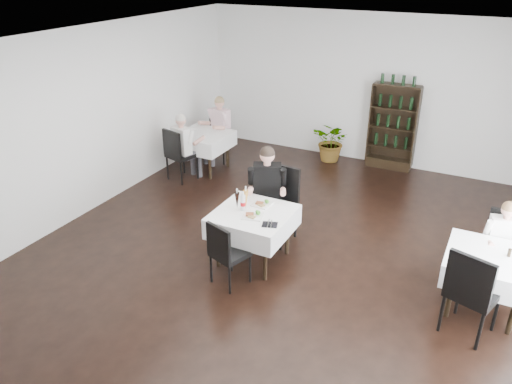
# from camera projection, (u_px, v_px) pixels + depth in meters

# --- Properties ---
(room_shell) EXTENTS (9.00, 9.00, 9.00)m
(room_shell) POSITION_uv_depth(u_px,v_px,m) (274.00, 167.00, 6.41)
(room_shell) COLOR black
(room_shell) RESTS_ON ground
(wine_shelf) EXTENTS (0.90, 0.28, 1.75)m
(wine_shelf) POSITION_uv_depth(u_px,v_px,m) (393.00, 128.00, 9.92)
(wine_shelf) COLOR black
(wine_shelf) RESTS_ON ground
(main_table) EXTENTS (1.03, 1.03, 0.77)m
(main_table) POSITION_uv_depth(u_px,v_px,m) (253.00, 222.00, 6.92)
(main_table) COLOR black
(main_table) RESTS_ON ground
(left_table) EXTENTS (0.98, 0.98, 0.77)m
(left_table) POSITION_uv_depth(u_px,v_px,m) (204.00, 141.00, 9.91)
(left_table) COLOR black
(left_table) RESTS_ON ground
(right_table) EXTENTS (0.98, 0.98, 0.77)m
(right_table) POSITION_uv_depth(u_px,v_px,m) (488.00, 266.00, 5.93)
(right_table) COLOR black
(right_table) RESTS_ON ground
(potted_tree) EXTENTS (0.88, 0.80, 0.86)m
(potted_tree) POSITION_uv_depth(u_px,v_px,m) (332.00, 142.00, 10.43)
(potted_tree) COLOR #285E20
(potted_tree) RESTS_ON ground
(main_chair_far) EXTENTS (0.57, 0.58, 1.14)m
(main_chair_far) POSITION_uv_depth(u_px,v_px,m) (279.00, 199.00, 7.50)
(main_chair_far) COLOR black
(main_chair_far) RESTS_ON ground
(main_chair_near) EXTENTS (0.53, 0.53, 0.92)m
(main_chair_near) POSITION_uv_depth(u_px,v_px,m) (226.00, 251.00, 6.42)
(main_chair_near) COLOR black
(main_chair_near) RESTS_ON ground
(left_chair_far) EXTENTS (0.50, 0.50, 0.88)m
(left_chair_far) POSITION_uv_depth(u_px,v_px,m) (218.00, 137.00, 10.44)
(left_chair_far) COLOR black
(left_chair_far) RESTS_ON ground
(left_chair_near) EXTENTS (0.58, 0.58, 1.03)m
(left_chair_near) POSITION_uv_depth(u_px,v_px,m) (178.00, 152.00, 9.44)
(left_chair_near) COLOR black
(left_chair_near) RESTS_ON ground
(right_chair_far) EXTENTS (0.50, 0.51, 1.04)m
(right_chair_far) POSITION_uv_depth(u_px,v_px,m) (503.00, 246.00, 6.39)
(right_chair_far) COLOR black
(right_chair_far) RESTS_ON ground
(right_chair_near) EXTENTS (0.64, 0.64, 1.12)m
(right_chair_near) POSITION_uv_depth(u_px,v_px,m) (471.00, 289.00, 5.50)
(right_chair_near) COLOR black
(right_chair_near) RESTS_ON ground
(diner_main) EXTENTS (0.67, 0.70, 1.49)m
(diner_main) POSITION_uv_depth(u_px,v_px,m) (267.00, 188.00, 7.34)
(diner_main) COLOR #3C3C43
(diner_main) RESTS_ON ground
(diner_left_far) EXTENTS (0.58, 0.62, 1.39)m
(diner_left_far) POSITION_uv_depth(u_px,v_px,m) (218.00, 125.00, 10.24)
(diner_left_far) COLOR #3C3C43
(diner_left_far) RESTS_ON ground
(diner_left_near) EXTENTS (0.55, 0.58, 1.33)m
(diner_left_near) POSITION_uv_depth(u_px,v_px,m) (185.00, 142.00, 9.40)
(diner_left_near) COLOR #3C3C43
(diner_left_near) RESTS_ON ground
(diner_right_far) EXTENTS (0.51, 0.54, 1.23)m
(diner_right_far) POSITION_uv_depth(u_px,v_px,m) (503.00, 240.00, 6.29)
(diner_right_far) COLOR #3C3C43
(diner_right_far) RESTS_ON ground
(plate_far) EXTENTS (0.26, 0.26, 0.08)m
(plate_far) POSITION_uv_depth(u_px,v_px,m) (262.00, 204.00, 7.04)
(plate_far) COLOR white
(plate_far) RESTS_ON main_table
(plate_near) EXTENTS (0.32, 0.32, 0.08)m
(plate_near) POSITION_uv_depth(u_px,v_px,m) (253.00, 215.00, 6.73)
(plate_near) COLOR white
(plate_near) RESTS_ON main_table
(pilsner_dark) EXTENTS (0.07, 0.07, 0.30)m
(pilsner_dark) POSITION_uv_depth(u_px,v_px,m) (237.00, 200.00, 6.90)
(pilsner_dark) COLOR black
(pilsner_dark) RESTS_ON main_table
(pilsner_lager) EXTENTS (0.08, 0.08, 0.34)m
(pilsner_lager) POSITION_uv_depth(u_px,v_px,m) (246.00, 199.00, 6.90)
(pilsner_lager) COLOR #B97E2F
(pilsner_lager) RESTS_ON main_table
(coke_bottle) EXTENTS (0.07, 0.07, 0.28)m
(coke_bottle) POSITION_uv_depth(u_px,v_px,m) (243.00, 203.00, 6.86)
(coke_bottle) COLOR silver
(coke_bottle) RESTS_ON main_table
(napkin_cutlery) EXTENTS (0.24, 0.22, 0.02)m
(napkin_cutlery) POSITION_uv_depth(u_px,v_px,m) (270.00, 224.00, 6.52)
(napkin_cutlery) COLOR black
(napkin_cutlery) RESTS_ON main_table
(pepper_mill) EXTENTS (0.05, 0.05, 0.10)m
(pepper_mill) POSITION_uv_depth(u_px,v_px,m) (509.00, 253.00, 5.83)
(pepper_mill) COLOR black
(pepper_mill) RESTS_ON right_table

